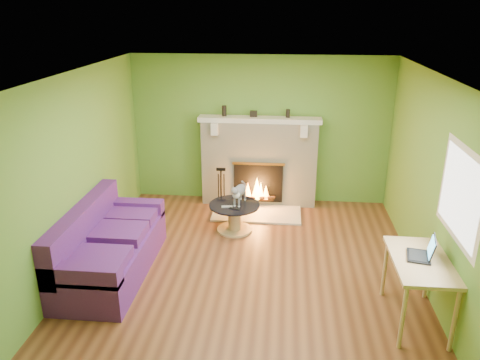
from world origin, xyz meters
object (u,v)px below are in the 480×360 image
object	(u,v)px
desk	(420,267)
cat	(240,193)
sofa	(107,248)
coffee_table	(234,215)

from	to	relation	value
desk	cat	bearing A→B (deg)	135.96
sofa	coffee_table	size ratio (longest dim) A/B	2.62
desk	cat	xyz separation A→B (m)	(-2.18, 2.11, -0.06)
coffee_table	desk	world-z (taller)	desk
desk	cat	distance (m)	3.04
coffee_table	cat	size ratio (longest dim) A/B	1.39
cat	desk	bearing A→B (deg)	-30.10
sofa	coffee_table	xyz separation A→B (m)	(1.54, 1.39, -0.10)
desk	cat	size ratio (longest dim) A/B	1.85
sofa	cat	world-z (taller)	sofa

